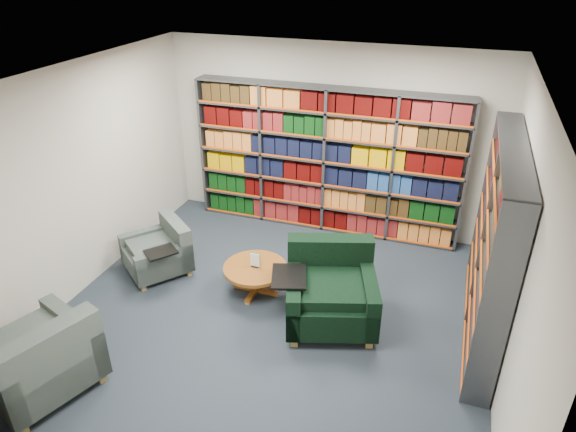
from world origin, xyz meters
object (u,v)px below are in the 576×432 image
(chair_teal_left, at_px, (162,252))
(chair_teal_front, at_px, (41,362))
(chair_green_right, at_px, (330,291))
(coffee_table, at_px, (255,272))

(chair_teal_left, distance_m, chair_teal_front, 2.27)
(chair_green_right, bearing_deg, coffee_table, 170.24)
(coffee_table, bearing_deg, chair_teal_front, -121.48)
(chair_teal_left, height_order, chair_teal_front, chair_teal_front)
(chair_teal_left, relative_size, coffee_table, 1.34)
(chair_teal_left, xyz_separation_m, chair_green_right, (2.41, -0.24, 0.09))
(chair_teal_front, bearing_deg, coffee_table, 58.52)
(coffee_table, bearing_deg, chair_green_right, -9.76)
(chair_teal_front, xyz_separation_m, coffee_table, (1.35, 2.21, -0.06))
(chair_green_right, height_order, coffee_table, chair_green_right)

